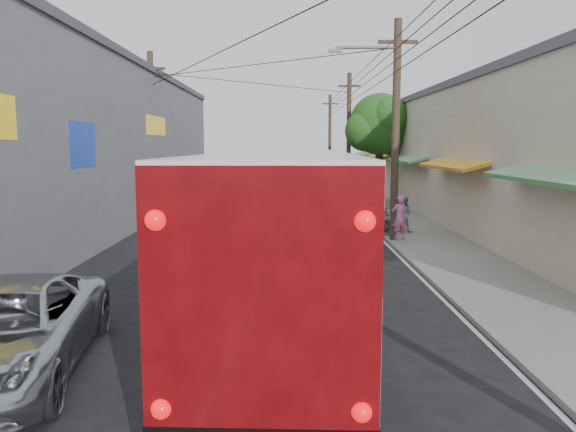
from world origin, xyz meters
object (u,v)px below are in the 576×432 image
parked_suv (365,213)px  parked_car_far (337,189)px  pedestrian_near (399,218)px  parked_car_mid (353,202)px  pedestrian_far (403,214)px  jeepney (4,331)px  coach_bus (285,233)px

parked_suv → parked_car_far: parked_car_far is taller
pedestrian_near → parked_car_mid: bearing=-96.8°
pedestrian_near → pedestrian_far: bearing=-119.0°
jeepney → parked_suv: 17.12m
parked_suv → pedestrian_far: 1.98m
parked_car_mid → pedestrian_far: bearing=-78.3°
coach_bus → pedestrian_near: coach_bus is taller
parked_car_mid → pedestrian_near: 7.67m
jeepney → parked_suv: bearing=55.9°
coach_bus → parked_suv: coach_bus is taller
pedestrian_far → pedestrian_near: bearing=95.2°
parked_car_mid → jeepney: bearing=-113.1°
jeepney → pedestrian_far: (9.09, 13.82, 0.11)m
jeepney → pedestrian_far: pedestrian_far is taller
parked_car_far → coach_bus: bearing=-103.0°
parked_car_mid → pedestrian_near: size_ratio=2.72×
pedestrian_far → parked_suv: bearing=-25.6°
coach_bus → parked_car_far: coach_bus is taller
jeepney → parked_suv: size_ratio=1.05×
parked_suv → pedestrian_far: (1.35, -1.45, 0.12)m
parked_suv → pedestrian_far: size_ratio=3.46×
jeepney → parked_car_far: (7.74, 28.28, 0.01)m
coach_bus → parked_car_mid: (3.40, 16.47, -1.02)m
parked_car_mid → pedestrian_far: size_ratio=3.12×
parked_car_far → pedestrian_far: pedestrian_far is taller
jeepney → pedestrian_near: 14.68m
parked_suv → parked_car_mid: bearing=94.4°
coach_bus → pedestrian_far: (4.74, 10.72, -0.94)m
jeepney → parked_suv: jeepney is taller
parked_suv → coach_bus: bearing=-101.2°
jeepney → parked_car_far: parked_car_far is taller
coach_bus → parked_car_mid: size_ratio=2.68×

